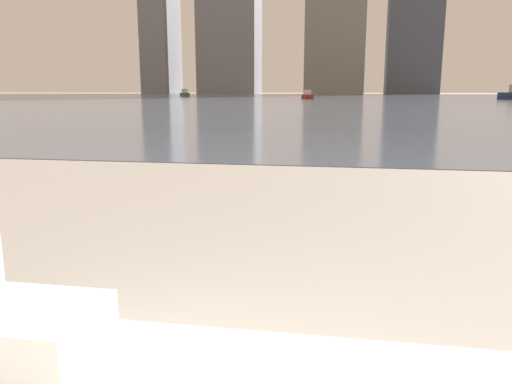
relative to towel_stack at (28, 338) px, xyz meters
name	(u,v)px	position (x,y,z in m)	size (l,w,h in m)	color
towel_stack	(28,338)	(0.00, 0.00, 0.00)	(0.26, 0.21, 0.12)	white
harbor_water	(339,98)	(0.14, 61.21, -0.61)	(180.00, 110.00, 0.01)	slate
harbor_boat_1	(185,94)	(-23.45, 74.28, -0.21)	(2.30, 3.13, 1.12)	#335647
harbor_boat_2	(307,96)	(-3.35, 55.98, -0.25)	(1.55, 2.82, 1.00)	maroon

